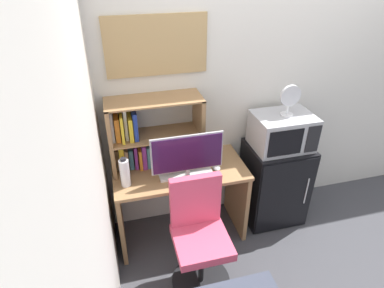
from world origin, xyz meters
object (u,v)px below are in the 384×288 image
(mini_fridge, at_px, (274,182))
(microwave, at_px, (282,131))
(wall_corkboard, at_px, (157,46))
(hutch_bookshelf, at_px, (143,137))
(water_bottle, at_px, (125,173))
(desk_fan, at_px, (290,98))
(monitor, at_px, (187,155))
(computer_mouse, at_px, (216,168))
(desk_chair, at_px, (199,241))
(keyboard, at_px, (186,173))

(mini_fridge, xyz_separation_m, microwave, (0.00, 0.00, 0.56))
(mini_fridge, xyz_separation_m, wall_corkboard, (-1.04, 0.25, 1.31))
(hutch_bookshelf, bearing_deg, microwave, -5.91)
(water_bottle, xyz_separation_m, desk_fan, (1.41, 0.12, 0.42))
(desk_fan, relative_size, wall_corkboard, 0.35)
(monitor, height_order, computer_mouse, monitor)
(monitor, relative_size, desk_chair, 0.61)
(water_bottle, height_order, microwave, microwave)
(desk_chair, bearing_deg, wall_corkboard, 99.25)
(monitor, height_order, water_bottle, monitor)
(mini_fridge, distance_m, desk_chair, 1.06)
(wall_corkboard, bearing_deg, desk_fan, -13.53)
(water_bottle, height_order, desk_chair, water_bottle)
(water_bottle, height_order, desk_fan, desk_fan)
(desk_fan, distance_m, desk_chair, 1.37)
(computer_mouse, height_order, water_bottle, water_bottle)
(hutch_bookshelf, xyz_separation_m, wall_corkboard, (0.17, 0.12, 0.70))
(computer_mouse, relative_size, water_bottle, 0.35)
(wall_corkboard, bearing_deg, computer_mouse, -41.35)
(wall_corkboard, bearing_deg, mini_fridge, -13.60)
(hutch_bookshelf, xyz_separation_m, microwave, (1.21, -0.13, -0.05))
(keyboard, relative_size, microwave, 0.86)
(wall_corkboard, bearing_deg, monitor, -71.46)
(hutch_bookshelf, bearing_deg, mini_fridge, -6.05)
(keyboard, distance_m, mini_fridge, 0.98)
(microwave, bearing_deg, water_bottle, -174.92)
(hutch_bookshelf, bearing_deg, monitor, -42.16)
(hutch_bookshelf, distance_m, microwave, 1.22)
(monitor, distance_m, desk_fan, 0.99)
(water_bottle, height_order, mini_fridge, water_bottle)
(hutch_bookshelf, xyz_separation_m, computer_mouse, (0.57, -0.23, -0.26))
(monitor, xyz_separation_m, keyboard, (-0.00, 0.05, -0.21))
(mini_fridge, height_order, desk_chair, desk_chair)
(hutch_bookshelf, distance_m, mini_fridge, 1.37)
(microwave, bearing_deg, wall_corkboard, 166.56)
(monitor, relative_size, computer_mouse, 6.48)
(water_bottle, distance_m, desk_fan, 1.48)
(mini_fridge, relative_size, microwave, 1.59)
(microwave, height_order, desk_fan, desk_fan)
(computer_mouse, bearing_deg, water_bottle, -178.48)
(monitor, relative_size, water_bottle, 2.28)
(water_bottle, bearing_deg, wall_corkboard, 46.11)
(monitor, height_order, wall_corkboard, wall_corkboard)
(water_bottle, bearing_deg, hutch_bookshelf, 53.74)
(keyboard, height_order, desk_fan, desk_fan)
(hutch_bookshelf, distance_m, desk_chair, 0.95)
(desk_fan, bearing_deg, keyboard, -174.03)
(microwave, bearing_deg, monitor, -170.24)
(monitor, height_order, desk_chair, monitor)
(computer_mouse, relative_size, desk_chair, 0.09)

